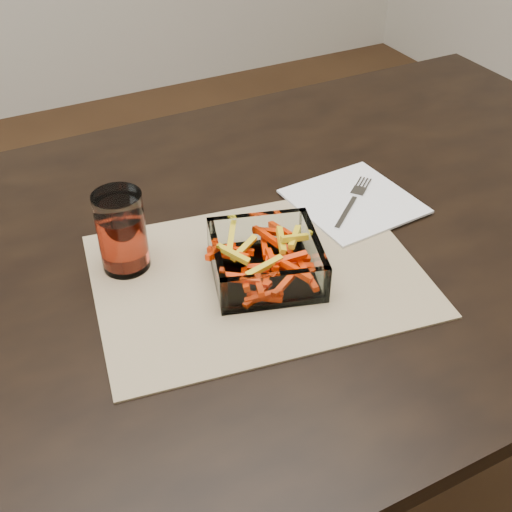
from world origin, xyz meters
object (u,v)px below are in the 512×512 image
object	(u,v)px
dining_table	(245,286)
tumbler	(122,234)
glass_bowl	(266,261)
fork	(353,200)

from	to	relation	value
dining_table	tumbler	world-z (taller)	tumbler
glass_bowl	tumbler	distance (m)	0.20
fork	glass_bowl	bearing A→B (deg)	-104.64
dining_table	glass_bowl	size ratio (longest dim) A/B	8.88
dining_table	fork	world-z (taller)	fork
glass_bowl	tumbler	world-z (taller)	tumbler
glass_bowl	fork	xyz separation A→B (m)	(0.21, 0.10, -0.02)
dining_table	tumbler	distance (m)	0.23
tumbler	glass_bowl	bearing A→B (deg)	-33.29
dining_table	fork	bearing A→B (deg)	2.73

